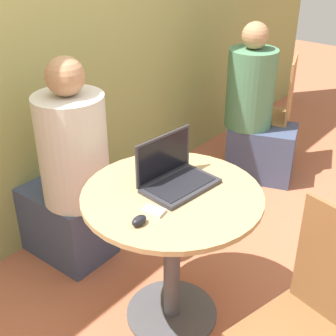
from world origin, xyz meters
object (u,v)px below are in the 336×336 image
laptop (174,175)px  chair_empty (310,325)px  person_seated (70,182)px  cell_phone (154,211)px

laptop → chair_empty: (-0.13, -0.78, -0.33)m
laptop → chair_empty: size_ratio=0.38×
laptop → chair_empty: bearing=-99.5°
chair_empty → person_seated: 1.50m
cell_phone → chair_empty: (0.10, -0.70, -0.28)m
person_seated → chair_empty: bearing=-93.1°
chair_empty → person_seated: bearing=86.9°
laptop → person_seated: person_seated is taller
laptop → cell_phone: 0.25m
cell_phone → person_seated: 0.86m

